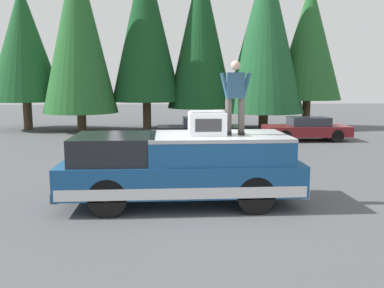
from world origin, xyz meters
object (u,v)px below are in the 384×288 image
(pickup_truck, at_px, (181,167))
(person_on_truck_bed, at_px, (235,96))
(compressor_unit, at_px, (207,123))
(parked_car_maroon, at_px, (307,129))
(parked_car_black, at_px, (201,129))

(pickup_truck, relative_size, person_on_truck_bed, 3.28)
(compressor_unit, relative_size, parked_car_maroon, 0.20)
(compressor_unit, bearing_deg, person_on_truck_bed, -85.50)
(pickup_truck, xyz_separation_m, parked_car_black, (10.29, -1.37, -0.29))
(person_on_truck_bed, xyz_separation_m, parked_car_maroon, (10.26, -5.37, -1.97))
(pickup_truck, bearing_deg, person_on_truck_bed, -94.41)
(parked_car_maroon, height_order, parked_car_black, same)
(compressor_unit, height_order, parked_car_black, compressor_unit)
(parked_car_maroon, bearing_deg, parked_car_black, 88.62)
(compressor_unit, height_order, person_on_truck_bed, person_on_truck_bed)
(pickup_truck, xyz_separation_m, parked_car_maroon, (10.16, -6.61, -0.29))
(parked_car_maroon, bearing_deg, pickup_truck, 146.95)
(pickup_truck, bearing_deg, compressor_unit, -103.80)
(compressor_unit, bearing_deg, parked_car_black, -4.23)
(person_on_truck_bed, bearing_deg, pickup_truck, 85.59)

